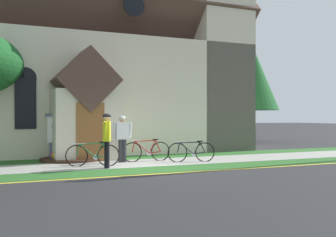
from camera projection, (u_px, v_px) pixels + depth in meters
name	position (u px, v px, depth m)	size (l,w,h in m)	color
ground	(111.00, 157.00, 16.23)	(140.00, 140.00, 0.00)	#2B2B2D
sidewalk_slab	(159.00, 162.00, 14.44)	(32.00, 2.30, 0.01)	#A8A59E
grass_verge	(182.00, 168.00, 12.74)	(32.00, 1.42, 0.01)	#2D6628
church_lawn	(140.00, 157.00, 16.21)	(24.00, 1.58, 0.01)	#2D6628
curb_paint_stripe	(195.00, 172.00, 11.95)	(28.00, 0.16, 0.01)	yellow
church_building	(111.00, 56.00, 21.22)	(12.62, 11.55, 12.77)	beige
church_sign	(69.00, 130.00, 15.21)	(1.73, 0.18, 1.73)	slate
flower_bed	(70.00, 158.00, 14.96)	(2.21, 2.21, 0.34)	#382319
bicycle_white	(147.00, 151.00, 14.76)	(1.78, 0.11, 0.82)	black
bicycle_silver	(191.00, 152.00, 14.56)	(1.64, 0.51, 0.77)	black
bicycle_yellow	(93.00, 155.00, 13.26)	(1.69, 0.47, 0.83)	black
cyclist_in_red_jersey	(107.00, 136.00, 12.74)	(0.37, 0.72, 1.71)	black
cyclist_in_green_jersey	(122.00, 135.00, 14.38)	(0.64, 0.29, 1.64)	#2D2D33
roadside_conifer	(252.00, 78.00, 26.23)	(3.37, 3.37, 6.16)	#4C3823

